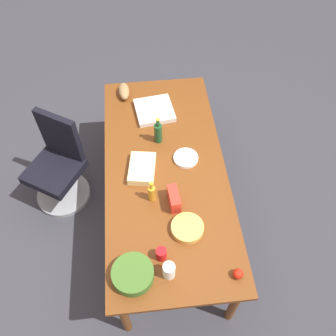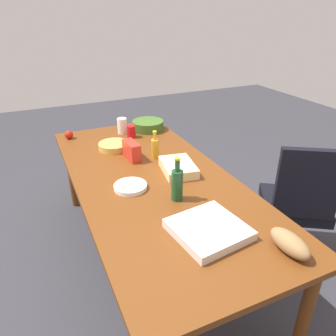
{
  "view_description": "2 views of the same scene",
  "coord_description": "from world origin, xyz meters",
  "px_view_note": "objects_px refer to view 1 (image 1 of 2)",
  "views": [
    {
      "loc": [
        -1.87,
        0.18,
        3.32
      ],
      "look_at": [
        -0.02,
        -0.02,
        0.81
      ],
      "focal_mm": 38.51,
      "sensor_mm": 36.0,
      "label": 1
    },
    {
      "loc": [
        1.86,
        -0.72,
        1.85
      ],
      "look_at": [
        0.09,
        0.08,
        0.87
      ],
      "focal_mm": 34.15,
      "sensor_mm": 36.0,
      "label": 2
    }
  ],
  "objects_px": {
    "conference_table": "(165,173)",
    "chip_bag_red": "(174,199)",
    "red_solo_cup": "(161,254)",
    "apple_red": "(238,274)",
    "paper_plate_stack": "(186,158)",
    "sheet_cake": "(142,168)",
    "pizza_box": "(154,110)",
    "bread_loaf": "(124,91)",
    "chip_bowl": "(187,228)",
    "salad_bowl": "(133,274)",
    "mayo_jar": "(169,271)",
    "wine_bottle": "(158,133)",
    "office_chair": "(59,170)",
    "dressing_bottle": "(152,193)"
  },
  "relations": [
    {
      "from": "dressing_bottle",
      "to": "mayo_jar",
      "type": "relative_size",
      "value": 1.56
    },
    {
      "from": "conference_table",
      "to": "office_chair",
      "type": "distance_m",
      "value": 1.15
    },
    {
      "from": "conference_table",
      "to": "salad_bowl",
      "type": "xyz_separation_m",
      "value": [
        -0.93,
        0.33,
        0.11
      ]
    },
    {
      "from": "office_chair",
      "to": "pizza_box",
      "type": "xyz_separation_m",
      "value": [
        0.33,
        -1.01,
        0.4
      ]
    },
    {
      "from": "red_solo_cup",
      "to": "paper_plate_stack",
      "type": "bearing_deg",
      "value": -18.83
    },
    {
      "from": "apple_red",
      "to": "red_solo_cup",
      "type": "xyz_separation_m",
      "value": [
        0.2,
        0.53,
        0.02
      ]
    },
    {
      "from": "dressing_bottle",
      "to": "conference_table",
      "type": "bearing_deg",
      "value": -25.59
    },
    {
      "from": "chip_bowl",
      "to": "chip_bag_red",
      "type": "xyz_separation_m",
      "value": [
        0.25,
        0.08,
        0.04
      ]
    },
    {
      "from": "chip_bowl",
      "to": "wine_bottle",
      "type": "distance_m",
      "value": 0.95
    },
    {
      "from": "chip_bowl",
      "to": "dressing_bottle",
      "type": "distance_m",
      "value": 0.41
    },
    {
      "from": "office_chair",
      "to": "mayo_jar",
      "type": "distance_m",
      "value": 1.7
    },
    {
      "from": "bread_loaf",
      "to": "chip_bowl",
      "type": "relative_size",
      "value": 0.94
    },
    {
      "from": "bread_loaf",
      "to": "conference_table",
      "type": "bearing_deg",
      "value": -161.86
    },
    {
      "from": "pizza_box",
      "to": "chip_bowl",
      "type": "height_order",
      "value": "chip_bowl"
    },
    {
      "from": "conference_table",
      "to": "red_solo_cup",
      "type": "distance_m",
      "value": 0.82
    },
    {
      "from": "apple_red",
      "to": "wine_bottle",
      "type": "xyz_separation_m",
      "value": [
        1.34,
        0.45,
        0.07
      ]
    },
    {
      "from": "wine_bottle",
      "to": "sheet_cake",
      "type": "bearing_deg",
      "value": 152.5
    },
    {
      "from": "pizza_box",
      "to": "red_solo_cup",
      "type": "relative_size",
      "value": 3.27
    },
    {
      "from": "paper_plate_stack",
      "to": "mayo_jar",
      "type": "xyz_separation_m",
      "value": [
        -1.03,
        0.26,
        0.06
      ]
    },
    {
      "from": "conference_table",
      "to": "chip_bowl",
      "type": "distance_m",
      "value": 0.62
    },
    {
      "from": "chip_bag_red",
      "to": "dressing_bottle",
      "type": "relative_size",
      "value": 0.88
    },
    {
      "from": "bread_loaf",
      "to": "sheet_cake",
      "type": "bearing_deg",
      "value": -172.93
    },
    {
      "from": "bread_loaf",
      "to": "mayo_jar",
      "type": "distance_m",
      "value": 1.95
    },
    {
      "from": "sheet_cake",
      "to": "red_solo_cup",
      "type": "distance_m",
      "value": 0.82
    },
    {
      "from": "conference_table",
      "to": "chip_bag_red",
      "type": "bearing_deg",
      "value": -174.74
    },
    {
      "from": "office_chair",
      "to": "chip_bowl",
      "type": "distance_m",
      "value": 1.57
    },
    {
      "from": "pizza_box",
      "to": "bread_loaf",
      "type": "distance_m",
      "value": 0.41
    },
    {
      "from": "conference_table",
      "to": "chip_bag_red",
      "type": "height_order",
      "value": "chip_bag_red"
    },
    {
      "from": "sheet_cake",
      "to": "red_solo_cup",
      "type": "relative_size",
      "value": 2.91
    },
    {
      "from": "office_chair",
      "to": "mayo_jar",
      "type": "height_order",
      "value": "office_chair"
    },
    {
      "from": "red_solo_cup",
      "to": "apple_red",
      "type": "bearing_deg",
      "value": -110.76
    },
    {
      "from": "pizza_box",
      "to": "bread_loaf",
      "type": "bearing_deg",
      "value": 38.16
    },
    {
      "from": "apple_red",
      "to": "red_solo_cup",
      "type": "relative_size",
      "value": 0.69
    },
    {
      "from": "pizza_box",
      "to": "paper_plate_stack",
      "type": "relative_size",
      "value": 1.64
    },
    {
      "from": "mayo_jar",
      "to": "bread_loaf",
      "type": "bearing_deg",
      "value": 7.48
    },
    {
      "from": "chip_bowl",
      "to": "chip_bag_red",
      "type": "distance_m",
      "value": 0.27
    },
    {
      "from": "sheet_cake",
      "to": "bread_loaf",
      "type": "bearing_deg",
      "value": 7.07
    },
    {
      "from": "chip_bowl",
      "to": "dressing_bottle",
      "type": "xyz_separation_m",
      "value": [
        0.31,
        0.25,
        0.06
      ]
    },
    {
      "from": "bread_loaf",
      "to": "dressing_bottle",
      "type": "height_order",
      "value": "dressing_bottle"
    },
    {
      "from": "office_chair",
      "to": "pizza_box",
      "type": "distance_m",
      "value": 1.13
    },
    {
      "from": "chip_bag_red",
      "to": "mayo_jar",
      "type": "distance_m",
      "value": 0.6
    },
    {
      "from": "bread_loaf",
      "to": "salad_bowl",
      "type": "height_order",
      "value": "bread_loaf"
    },
    {
      "from": "sheet_cake",
      "to": "chip_bag_red",
      "type": "bearing_deg",
      "value": -146.87
    },
    {
      "from": "bread_loaf",
      "to": "salad_bowl",
      "type": "xyz_separation_m",
      "value": [
        -1.93,
        0.0,
        -0.01
      ]
    },
    {
      "from": "pizza_box",
      "to": "sheet_cake",
      "type": "relative_size",
      "value": 1.12
    },
    {
      "from": "salad_bowl",
      "to": "apple_red",
      "type": "bearing_deg",
      "value": -95.71
    },
    {
      "from": "office_chair",
      "to": "salad_bowl",
      "type": "bearing_deg",
      "value": -151.34
    },
    {
      "from": "conference_table",
      "to": "pizza_box",
      "type": "relative_size",
      "value": 6.57
    },
    {
      "from": "conference_table",
      "to": "paper_plate_stack",
      "type": "xyz_separation_m",
      "value": [
        0.09,
        -0.19,
        0.08
      ]
    },
    {
      "from": "chip_bag_red",
      "to": "wine_bottle",
      "type": "bearing_deg",
      "value": 5.31
    }
  ]
}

